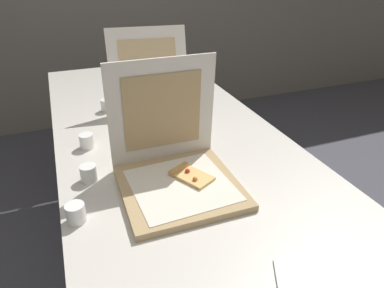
# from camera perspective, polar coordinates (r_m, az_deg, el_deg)

# --- Properties ---
(table) EXTENTS (0.89, 2.24, 0.75)m
(table) POSITION_cam_1_polar(r_m,az_deg,el_deg) (1.42, -3.20, -0.90)
(table) COLOR beige
(table) RESTS_ON ground
(pizza_box_front) EXTENTS (0.36, 0.37, 0.38)m
(pizza_box_front) POSITION_cam_1_polar(r_m,az_deg,el_deg) (1.11, -2.60, -4.08)
(pizza_box_front) COLOR tan
(pizza_box_front) RESTS_ON table
(pizza_box_middle) EXTENTS (0.42, 0.50, 0.37)m
(pizza_box_middle) POSITION_cam_1_polar(r_m,az_deg,el_deg) (1.53, -5.96, 5.40)
(pizza_box_middle) COLOR tan
(pizza_box_middle) RESTS_ON table
(cup_white_mid) EXTENTS (0.05, 0.05, 0.06)m
(cup_white_mid) POSITION_cam_1_polar(r_m,az_deg,el_deg) (1.39, -16.78, 0.47)
(cup_white_mid) COLOR white
(cup_white_mid) RESTS_ON table
(cup_white_far) EXTENTS (0.05, 0.05, 0.06)m
(cup_white_far) POSITION_cam_1_polar(r_m,az_deg,el_deg) (1.70, -13.71, 6.17)
(cup_white_far) COLOR white
(cup_white_far) RESTS_ON table
(cup_white_near_center) EXTENTS (0.05, 0.05, 0.06)m
(cup_white_near_center) POSITION_cam_1_polar(r_m,az_deg,el_deg) (1.19, -16.49, -4.57)
(cup_white_near_center) COLOR white
(cup_white_near_center) RESTS_ON table
(cup_white_near_left) EXTENTS (0.05, 0.05, 0.06)m
(cup_white_near_left) POSITION_cam_1_polar(r_m,az_deg,el_deg) (1.03, -18.41, -10.63)
(cup_white_near_left) COLOR white
(cup_white_near_left) RESTS_ON table
(napkin_pile) EXTENTS (0.20, 0.20, 0.01)m
(napkin_pile) POSITION_cam_1_polar(r_m,az_deg,el_deg) (0.88, 19.09, -21.12)
(napkin_pile) COLOR white
(napkin_pile) RESTS_ON table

